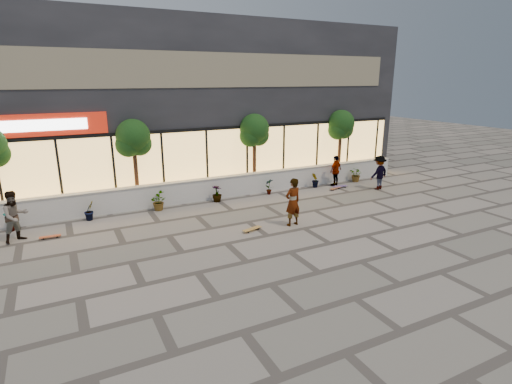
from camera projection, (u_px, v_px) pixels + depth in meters
name	position (u px, v px, depth m)	size (l,w,h in m)	color
ground	(290.00, 252.00, 13.39)	(80.00, 80.00, 0.00)	gray
planter_wall	(215.00, 188.00, 19.25)	(22.00, 0.42, 1.04)	white
retail_building	(178.00, 103.00, 22.94)	(24.00, 9.17, 8.50)	black
shrub_a	(10.00, 221.00, 15.13)	(0.43, 0.29, 0.81)	black
shrub_b	(89.00, 210.00, 16.34)	(0.45, 0.36, 0.81)	black
shrub_c	(158.00, 201.00, 17.56)	(0.73, 0.63, 0.81)	black
shrub_d	(217.00, 193.00, 18.77)	(0.45, 0.45, 0.81)	black
shrub_e	(269.00, 186.00, 19.99)	(0.43, 0.29, 0.81)	black
shrub_f	(315.00, 180.00, 21.20)	(0.45, 0.36, 0.81)	black
shrub_g	(357.00, 175.00, 22.41)	(0.73, 0.63, 0.81)	black
tree_midwest	(133.00, 140.00, 17.66)	(1.60, 1.50, 3.92)	#432618
tree_mideast	(254.00, 132.00, 20.26)	(1.60, 1.50, 3.92)	#432618
tree_east	(341.00, 126.00, 22.65)	(1.60, 1.50, 3.92)	#432618
skater_center	(293.00, 202.00, 15.60)	(0.70, 0.46, 1.92)	silver
skater_left	(15.00, 216.00, 14.07)	(0.90, 0.70, 1.86)	tan
skater_right_near	(336.00, 171.00, 21.48)	(0.97, 0.40, 1.66)	white
skater_right_far	(379.00, 173.00, 20.77)	(1.15, 0.66, 1.78)	maroon
skateboard_center	(252.00, 229.00, 15.23)	(0.86, 0.43, 0.10)	olive
skateboard_left	(50.00, 236.00, 14.53)	(0.73, 0.21, 0.09)	#B14321
skateboard_right_near	(335.00, 188.00, 20.89)	(0.77, 0.37, 0.09)	brown
skateboard_right_far	(340.00, 186.00, 21.22)	(0.88, 0.29, 0.10)	#584279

